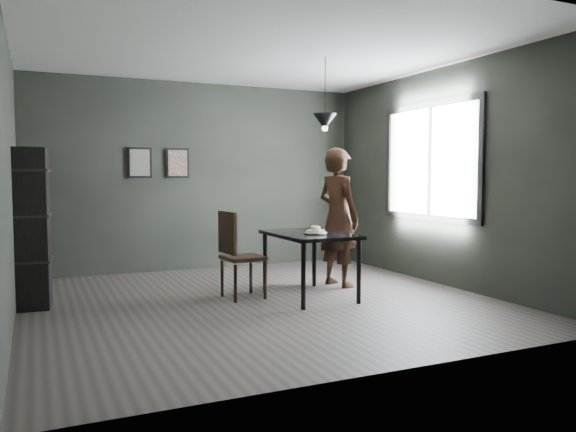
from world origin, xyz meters
name	(u,v)px	position (x,y,z in m)	size (l,w,h in m)	color
ground	(262,301)	(0.00, 0.00, 0.00)	(5.00, 5.00, 0.00)	#332E2C
back_wall	(200,177)	(0.00, 2.50, 1.40)	(5.00, 0.10, 2.80)	black
ceiling	(261,48)	(0.00, 0.00, 2.80)	(5.00, 5.00, 0.02)	silver
window_assembly	(430,161)	(2.47, 0.20, 1.60)	(0.04, 1.96, 1.56)	white
cafe_table	(309,240)	(0.60, 0.00, 0.67)	(0.80, 1.20, 0.75)	black
white_plate	(316,233)	(0.60, -0.15, 0.76)	(0.23, 0.23, 0.01)	white
donut_pile	(316,230)	(0.60, -0.15, 0.79)	(0.21, 0.21, 0.09)	beige
woman	(338,217)	(1.24, 0.45, 0.88)	(0.64, 0.42, 1.76)	black
wood_chair	(236,249)	(-0.21, 0.26, 0.57)	(0.48, 0.48, 1.01)	black
shelf_unit	(33,228)	(-2.32, 0.79, 0.85)	(0.32, 0.57, 1.71)	black
pendant_lamp	(325,121)	(0.85, 0.10, 2.05)	(0.28, 0.28, 0.86)	black
framed_print_left	(140,163)	(-0.90, 2.47, 1.60)	(0.34, 0.04, 0.44)	black
framed_print_right	(178,163)	(-0.35, 2.47, 1.60)	(0.34, 0.04, 0.44)	black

